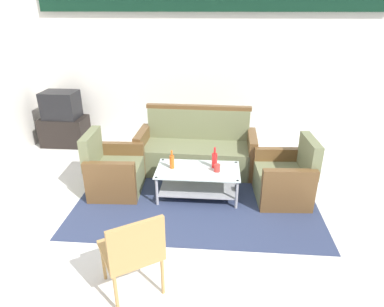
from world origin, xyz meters
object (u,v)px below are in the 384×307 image
television (61,105)px  wicker_chair (133,249)px  bottle_red (214,160)px  tv_stand (65,131)px  armchair_left (114,172)px  coffee_table (198,179)px  armchair_right (285,179)px  cup (217,168)px  bottle_orange (172,161)px  couch (197,151)px

television → wicker_chair: 3.99m
bottle_red → tv_stand: 3.21m
armchair_left → television: television is taller
coffee_table → armchair_right: bearing=2.6°
tv_stand → cup: bearing=-31.0°
tv_stand → bottle_orange: bearing=-36.5°
couch → bottle_red: (0.29, -0.75, 0.20)m
coffee_table → tv_stand: size_ratio=1.38×
tv_stand → television: 0.50m
bottle_red → wicker_chair: 1.90m
armchair_left → bottle_red: bearing=87.9°
armchair_right → coffee_table: (-1.15, -0.05, -0.02)m
couch → armchair_left: size_ratio=2.14×
couch → television: 2.67m
armchair_left → bottle_red: 1.40m
bottle_red → cup: bottle_red is taller
wicker_chair → coffee_table: bearing=42.9°
armchair_right → bottle_orange: armchair_right is taller
television → wicker_chair: size_ratio=0.72×
coffee_table → wicker_chair: bearing=-104.6°
couch → tv_stand: 2.64m
armchair_right → cup: bearing=92.1°
armchair_right → wicker_chair: armchair_right is taller
armchair_right → couch: bearing=54.1°
armchair_left → television: 2.18m
armchair_right → television: bearing=63.1°
couch → coffee_table: (0.07, -0.83, -0.04)m
bottle_orange → wicker_chair: 1.72m
cup → tv_stand: size_ratio=0.12×
couch → cup: couch is taller
armchair_right → coffee_table: 1.15m
bottle_orange → armchair_left: bearing=176.3°
bottle_orange → armchair_right: bearing=1.4°
bottle_red → wicker_chair: wicker_chair is taller
couch → bottle_red: bearing=112.6°
bottle_orange → coffee_table: bearing=-2.6°
coffee_table → bottle_orange: bottle_orange is taller
couch → bottle_red: 0.82m
bottle_orange → tv_stand: bottle_orange is taller
tv_stand → bottle_red: bearing=-29.5°
bottle_red → television: 3.21m
armchair_left → television: (-1.41, 1.60, 0.47)m
armchair_left → bottle_red: (1.38, 0.01, 0.23)m
armchair_left → coffee_table: armchair_left is taller
couch → wicker_chair: couch is taller
coffee_table → bottle_red: (0.21, 0.08, 0.25)m
armchair_left → television: size_ratio=1.40×
coffee_table → wicker_chair: (-0.44, -1.70, 0.22)m
armchair_right → cup: 0.92m
bottle_red → coffee_table: bearing=-158.8°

